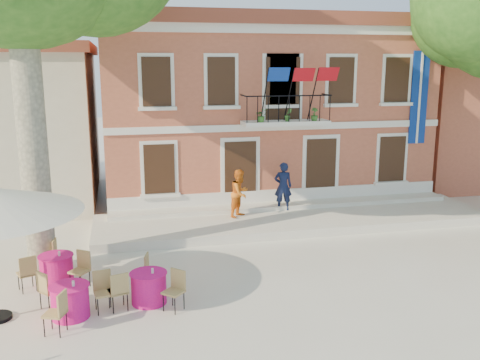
% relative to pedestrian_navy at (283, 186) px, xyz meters
% --- Properties ---
extents(ground, '(90.00, 90.00, 0.00)m').
position_rel_pedestrian_navy_xyz_m(ground, '(-1.84, -5.20, -1.20)').
color(ground, beige).
rests_on(ground, ground).
extents(main_building, '(13.50, 9.59, 7.50)m').
position_rel_pedestrian_navy_xyz_m(main_building, '(0.16, 4.79, 2.58)').
color(main_building, '#C06145').
rests_on(main_building, ground).
extents(neighbor_east, '(9.40, 9.40, 6.40)m').
position_rel_pedestrian_navy_xyz_m(neighbor_east, '(12.16, 5.80, 2.02)').
color(neighbor_east, '#C06145').
rests_on(neighbor_east, ground).
extents(terrace, '(14.00, 3.40, 0.30)m').
position_rel_pedestrian_navy_xyz_m(terrace, '(0.16, -0.80, -1.05)').
color(terrace, silver).
rests_on(terrace, ground).
extents(pedestrian_navy, '(0.72, 0.54, 1.80)m').
position_rel_pedestrian_navy_xyz_m(pedestrian_navy, '(0.00, 0.00, 0.00)').
color(pedestrian_navy, '#101838').
rests_on(pedestrian_navy, terrace).
extents(pedestrian_orange, '(1.04, 1.04, 1.70)m').
position_rel_pedestrian_navy_xyz_m(pedestrian_orange, '(-1.73, -0.47, -0.05)').
color(pedestrian_orange, orange).
rests_on(pedestrian_orange, terrace).
extents(cafe_table_0, '(1.81, 1.80, 0.95)m').
position_rel_pedestrian_navy_xyz_m(cafe_table_0, '(-5.29, -6.19, -0.77)').
color(cafe_table_0, '#EB1674').
rests_on(cafe_table_0, ground).
extents(cafe_table_1, '(1.76, 1.84, 0.95)m').
position_rel_pedestrian_navy_xyz_m(cafe_table_1, '(-7.07, -6.54, -0.77)').
color(cafe_table_1, '#EB1674').
rests_on(cafe_table_1, ground).
extents(cafe_table_3, '(1.86, 1.71, 0.95)m').
position_rel_pedestrian_navy_xyz_m(cafe_table_3, '(-7.57, -4.47, -0.77)').
color(cafe_table_3, '#EB1674').
rests_on(cafe_table_3, ground).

